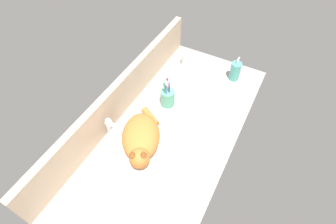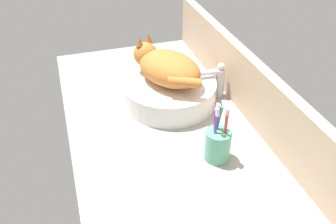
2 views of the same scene
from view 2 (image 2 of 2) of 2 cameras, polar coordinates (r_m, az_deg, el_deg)
The scene contains 6 objects.
ground_plane at distance 125.54cm, azimuth 0.03°, elevation -3.90°, with size 136.13×63.81×4.00cm, color #9E9993.
backsplash_panel at distance 128.72cm, azimuth 12.96°, elevation 3.05°, with size 136.13×3.60×21.11cm, color #CCAD8C.
sink_basin at distance 137.11cm, azimuth 0.22°, elevation 3.07°, with size 33.97×33.97×8.45cm, color white.
cat at distance 132.84cm, azimuth -0.22°, elevation 6.92°, with size 30.14×26.86×14.00cm.
faucet at distance 140.38cm, azimuth 7.50°, elevation 5.04°, with size 3.60×11.85×13.60cm.
toothbrush_cup at distance 112.45cm, azimuth 7.59°, elevation -4.81°, with size 7.71×7.71×18.70cm.
Camera 2 is at (92.94, -28.84, 77.30)cm, focal length 40.00 mm.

